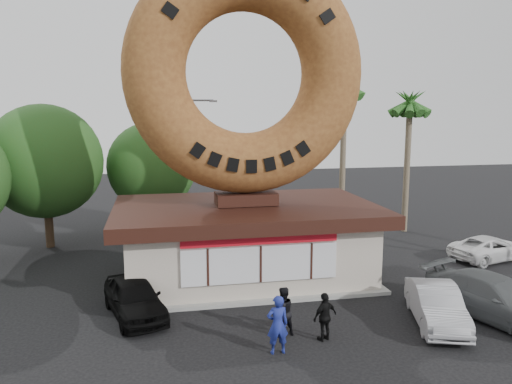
{
  "coord_description": "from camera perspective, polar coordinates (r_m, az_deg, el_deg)",
  "views": [
    {
      "loc": [
        -3.77,
        -14.84,
        7.31
      ],
      "look_at": [
        0.04,
        4.0,
        4.15
      ],
      "focal_mm": 35.0,
      "sensor_mm": 36.0,
      "label": 1
    }
  ],
  "objects": [
    {
      "name": "car_silver",
      "position": [
        18.68,
        19.91,
        -12.04
      ],
      "size": [
        2.59,
        4.33,
        1.35
      ],
      "primitive_type": "imported",
      "rotation": [
        0.0,
        0.0,
        -0.31
      ],
      "color": "#999A9E",
      "rests_on": "ground"
    },
    {
      "name": "donut_shop",
      "position": [
        21.87,
        -1.14,
        -5.34
      ],
      "size": [
        11.2,
        7.2,
        3.8
      ],
      "color": "beige",
      "rests_on": "ground"
    },
    {
      "name": "ground",
      "position": [
        16.96,
        2.65,
        -16.19
      ],
      "size": [
        90.0,
        90.0,
        0.0
      ],
      "primitive_type": "plane",
      "color": "black",
      "rests_on": "ground"
    },
    {
      "name": "tree_mid",
      "position": [
        30.02,
        -11.82,
        2.85
      ],
      "size": [
        5.2,
        5.2,
        6.63
      ],
      "color": "#473321",
      "rests_on": "ground"
    },
    {
      "name": "street_lamp",
      "position": [
        31.03,
        -7.87,
        4.03
      ],
      "size": [
        2.11,
        0.2,
        8.0
      ],
      "color": "#59595E",
      "rests_on": "ground"
    },
    {
      "name": "giant_donut",
      "position": [
        21.23,
        -1.21,
        13.41
      ],
      "size": [
        10.03,
        2.56,
        10.03
      ],
      "primitive_type": "torus",
      "rotation": [
        1.57,
        0.0,
        0.0
      ],
      "color": "#9A612C",
      "rests_on": "donut_shop"
    },
    {
      "name": "person_center",
      "position": [
        16.7,
        3.05,
        -13.5
      ],
      "size": [
        0.98,
        0.87,
        1.66
      ],
      "primitive_type": "imported",
      "rotation": [
        0.0,
        0.0,
        3.51
      ],
      "color": "black",
      "rests_on": "ground"
    },
    {
      "name": "car_white",
      "position": [
        27.32,
        25.2,
        -5.81
      ],
      "size": [
        4.58,
        2.91,
        1.18
      ],
      "primitive_type": "imported",
      "rotation": [
        0.0,
        0.0,
        1.81
      ],
      "color": "white",
      "rests_on": "ground"
    },
    {
      "name": "person_left",
      "position": [
        15.57,
        2.48,
        -14.9
      ],
      "size": [
        0.68,
        0.45,
        1.83
      ],
      "primitive_type": "imported",
      "rotation": [
        0.0,
        0.0,
        3.16
      ],
      "color": "navy",
      "rests_on": "ground"
    },
    {
      "name": "palm_far",
      "position": [
        31.07,
        17.18,
        9.25
      ],
      "size": [
        2.6,
        2.6,
        8.75
      ],
      "color": "#726651",
      "rests_on": "ground"
    },
    {
      "name": "person_right",
      "position": [
        16.56,
        7.88,
        -13.93
      ],
      "size": [
        1.01,
        0.73,
        1.58
      ],
      "primitive_type": "imported",
      "rotation": [
        0.0,
        0.0,
        3.56
      ],
      "color": "black",
      "rests_on": "ground"
    },
    {
      "name": "car_black",
      "position": [
        18.72,
        -13.72,
        -11.63
      ],
      "size": [
        2.69,
        4.37,
        1.39
      ],
      "primitive_type": "imported",
      "rotation": [
        0.0,
        0.0,
        0.28
      ],
      "color": "black",
      "rests_on": "ground"
    },
    {
      "name": "car_grey",
      "position": [
        19.86,
        25.66,
        -10.87
      ],
      "size": [
        3.92,
        5.64,
        1.52
      ],
      "primitive_type": "imported",
      "rotation": [
        0.0,
        0.0,
        0.38
      ],
      "color": "#5B5F61",
      "rests_on": "ground"
    },
    {
      "name": "tree_west",
      "position": [
        28.55,
        -23.0,
        3.24
      ],
      "size": [
        6.0,
        6.0,
        7.65
      ],
      "color": "#473321",
      "rests_on": "ground"
    },
    {
      "name": "palm_near",
      "position": [
        30.98,
        10.1,
        11.24
      ],
      "size": [
        2.6,
        2.6,
        9.75
      ],
      "color": "#726651",
      "rests_on": "ground"
    }
  ]
}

